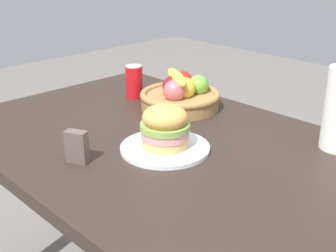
{
  "coord_description": "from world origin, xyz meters",
  "views": [
    {
      "loc": [
        0.89,
        -0.86,
        1.3
      ],
      "look_at": [
        0.01,
        -0.01,
        0.81
      ],
      "focal_mm": 47.99,
      "sensor_mm": 36.0,
      "label": 1
    }
  ],
  "objects_px": {
    "plate": "(165,148)",
    "fruit_basket": "(180,95)",
    "sandwich": "(165,126)",
    "napkin_holder": "(77,147)",
    "soda_can": "(134,82)"
  },
  "relations": [
    {
      "from": "plate",
      "to": "fruit_basket",
      "type": "xyz_separation_m",
      "value": [
        -0.22,
        0.29,
        0.04
      ]
    },
    {
      "from": "fruit_basket",
      "to": "sandwich",
      "type": "bearing_deg",
      "value": -52.41
    },
    {
      "from": "plate",
      "to": "fruit_basket",
      "type": "bearing_deg",
      "value": 127.59
    },
    {
      "from": "sandwich",
      "to": "fruit_basket",
      "type": "relative_size",
      "value": 0.49
    },
    {
      "from": "plate",
      "to": "napkin_holder",
      "type": "height_order",
      "value": "napkin_holder"
    },
    {
      "from": "plate",
      "to": "fruit_basket",
      "type": "distance_m",
      "value": 0.37
    },
    {
      "from": "soda_can",
      "to": "sandwich",
      "type": "bearing_deg",
      "value": -29.95
    },
    {
      "from": "plate",
      "to": "napkin_holder",
      "type": "xyz_separation_m",
      "value": [
        -0.11,
        -0.22,
        0.04
      ]
    },
    {
      "from": "plate",
      "to": "soda_can",
      "type": "height_order",
      "value": "soda_can"
    },
    {
      "from": "sandwich",
      "to": "napkin_holder",
      "type": "relative_size",
      "value": 1.59
    },
    {
      "from": "soda_can",
      "to": "napkin_holder",
      "type": "relative_size",
      "value": 1.4
    },
    {
      "from": "sandwich",
      "to": "soda_can",
      "type": "xyz_separation_m",
      "value": [
        -0.43,
        0.25,
        -0.01
      ]
    },
    {
      "from": "fruit_basket",
      "to": "napkin_holder",
      "type": "bearing_deg",
      "value": -77.56
    },
    {
      "from": "plate",
      "to": "sandwich",
      "type": "distance_m",
      "value": 0.07
    },
    {
      "from": "fruit_basket",
      "to": "napkin_holder",
      "type": "xyz_separation_m",
      "value": [
        0.11,
        -0.51,
        -0.0
      ]
    }
  ]
}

